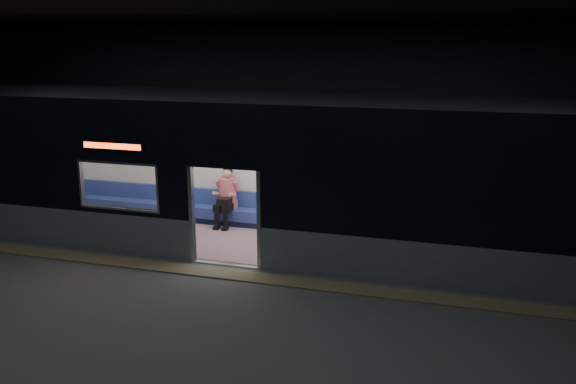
% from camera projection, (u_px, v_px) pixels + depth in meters
% --- Properties ---
extents(station_floor, '(24.00, 14.00, 0.01)m').
position_uv_depth(station_floor, '(206.00, 284.00, 11.64)').
color(station_floor, '#47494C').
rests_on(station_floor, ground).
extents(station_envelope, '(24.00, 14.00, 5.00)m').
position_uv_depth(station_envelope, '(199.00, 91.00, 10.73)').
color(station_envelope, black).
rests_on(station_envelope, station_floor).
extents(tactile_strip, '(22.80, 0.50, 0.03)m').
position_uv_depth(tactile_strip, '(217.00, 273.00, 12.15)').
color(tactile_strip, '#8C7F59').
rests_on(tactile_strip, station_floor).
extents(metro_car, '(18.00, 3.04, 3.35)m').
position_uv_depth(metro_car, '(250.00, 164.00, 13.54)').
color(metro_car, gray).
rests_on(metro_car, station_floor).
extents(passenger, '(0.48, 0.78, 1.46)m').
position_uv_depth(passenger, '(227.00, 194.00, 14.99)').
color(passenger, black).
rests_on(passenger, metro_car).
extents(handbag, '(0.39, 0.36, 0.16)m').
position_uv_depth(handbag, '(224.00, 201.00, 14.79)').
color(handbag, black).
rests_on(handbag, passenger).
extents(transit_map, '(0.93, 0.03, 0.60)m').
position_uv_depth(transit_map, '(388.00, 177.00, 14.05)').
color(transit_map, white).
rests_on(transit_map, metro_car).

